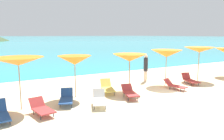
% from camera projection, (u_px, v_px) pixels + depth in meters
% --- Properties ---
extents(ground_plane, '(50.00, 100.00, 0.30)m').
position_uv_depth(ground_plane, '(95.00, 72.00, 20.70)').
color(ground_plane, beige).
extents(umbrella_1, '(2.27, 2.27, 2.32)m').
position_uv_depth(umbrella_1, '(18.00, 61.00, 9.50)').
color(umbrella_1, '#9E7F59').
rests_on(umbrella_1, ground_plane).
extents(umbrella_2, '(1.81, 1.81, 2.20)m').
position_uv_depth(umbrella_2, '(75.00, 60.00, 11.48)').
color(umbrella_2, '#9E7F59').
rests_on(umbrella_2, ground_plane).
extents(umbrella_3, '(2.13, 2.13, 2.16)m').
position_uv_depth(umbrella_3, '(130.00, 58.00, 12.90)').
color(umbrella_3, '#9E7F59').
rests_on(umbrella_3, ground_plane).
extents(umbrella_4, '(2.09, 2.09, 2.29)m').
position_uv_depth(umbrella_4, '(167.00, 53.00, 14.45)').
color(umbrella_4, '#9E7F59').
rests_on(umbrella_4, ground_plane).
extents(umbrella_5, '(2.33, 2.33, 2.38)m').
position_uv_depth(umbrella_5, '(199.00, 50.00, 15.91)').
color(umbrella_5, '#9E7F59').
rests_on(umbrella_5, ground_plane).
extents(lounge_chair_1, '(0.57, 1.59, 0.70)m').
position_uv_depth(lounge_chair_1, '(1.00, 113.00, 8.52)').
color(lounge_chair_1, '#1E478C').
rests_on(lounge_chair_1, ground_plane).
extents(lounge_chair_2, '(1.02, 1.64, 0.65)m').
position_uv_depth(lounge_chair_2, '(190.00, 80.00, 14.91)').
color(lounge_chair_2, '#A53333').
rests_on(lounge_chair_2, ground_plane).
extents(lounge_chair_3, '(1.08, 1.73, 0.69)m').
position_uv_depth(lounge_chair_3, '(107.00, 87.00, 12.57)').
color(lounge_chair_3, '#D8BF4C').
rests_on(lounge_chair_3, ground_plane).
extents(lounge_chair_4, '(0.96, 1.56, 0.61)m').
position_uv_depth(lounge_chair_4, '(130.00, 92.00, 11.57)').
color(lounge_chair_4, '#A53333').
rests_on(lounge_chair_4, ground_plane).
extents(lounge_chair_7, '(1.06, 1.52, 0.67)m').
position_uv_depth(lounge_chair_7, '(66.00, 98.00, 10.51)').
color(lounge_chair_7, '#1E478C').
rests_on(lounge_chair_7, ground_plane).
extents(lounge_chair_8, '(0.86, 1.47, 0.62)m').
position_uv_depth(lounge_chair_8, '(42.00, 108.00, 9.14)').
color(lounge_chair_8, '#A53333').
rests_on(lounge_chair_8, ground_plane).
extents(lounge_chair_9, '(1.12, 1.56, 0.66)m').
position_uv_depth(lounge_chair_9, '(99.00, 99.00, 10.32)').
color(lounge_chair_9, white).
rests_on(lounge_chair_9, ground_plane).
extents(lounge_chair_11, '(0.81, 1.48, 0.57)m').
position_uv_depth(lounge_chair_11, '(175.00, 85.00, 13.39)').
color(lounge_chair_11, '#A53333').
rests_on(lounge_chair_11, ground_plane).
extents(beachgoer_3, '(0.29, 0.29, 1.89)m').
position_uv_depth(beachgoer_3, '(146.00, 67.00, 15.60)').
color(beachgoer_3, beige).
rests_on(beachgoer_3, ground_plane).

